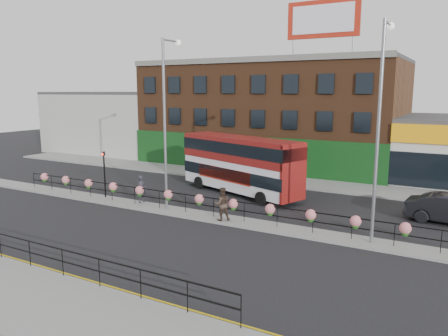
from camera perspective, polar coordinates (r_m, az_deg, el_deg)
The scene contains 17 objects.
ground at distance 26.36m, azimuth -3.23°, elevation -6.36°, with size 120.00×120.00×0.00m, color black.
south_pavement at distance 18.10m, azimuth -24.94°, elevation -14.96°, with size 60.00×4.00×0.15m, color gray.
north_pavement at distance 36.72m, azimuth 6.92°, elevation -1.59°, with size 60.00×4.00×0.15m, color gray.
median at distance 26.34m, azimuth -3.23°, elevation -6.20°, with size 60.00×1.60×0.15m, color gray.
yellow_line_inner at distance 19.40m, azimuth -19.29°, elevation -13.07°, with size 60.00×0.10×0.01m, color gold.
yellow_line_outer at distance 19.30m, azimuth -19.70°, elevation -13.23°, with size 60.00×0.10×0.01m, color gold.
brick_building at distance 44.92m, azimuth 6.25°, elevation 7.05°, with size 25.00×12.21×10.30m.
warehouse_west at distance 56.18m, azimuth -13.20°, elevation 5.93°, with size 15.50×12.00×7.30m.
billboard at distance 38.37m, azimuth 12.81°, elevation 18.43°, with size 6.00×0.29×4.40m.
median_railing at distance 26.09m, azimuth -3.25°, elevation -4.15°, with size 30.04×0.56×1.23m.
south_railing at distance 20.32m, azimuth -24.09°, elevation -9.45°, with size 20.04×0.05×1.12m.
double_decker_bus at distance 31.52m, azimuth 2.12°, elevation 1.14°, with size 10.52×5.75×4.17m.
pedestrian_a at distance 29.30m, azimuth -10.70°, elevation -2.71°, with size 0.53×0.72×1.81m, color #272730.
pedestrian_b at distance 24.83m, azimuth -0.29°, elevation -4.72°, with size 1.18×1.17×1.92m, color #403026.
lamp_column_west at distance 26.97m, azimuth -7.45°, elevation 7.57°, with size 0.37×1.82×10.40m.
lamp_column_east at distance 21.85m, azimuth 19.73°, elevation 6.69°, with size 0.38×1.85×10.52m.
traffic_light_median at distance 31.05m, azimuth -15.40°, elevation 0.48°, with size 0.15×0.28×3.65m.
Camera 1 is at (13.69, -21.26, 7.45)m, focal length 35.00 mm.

